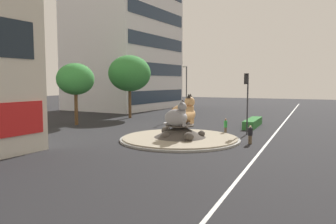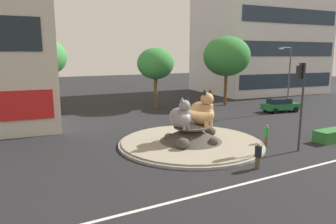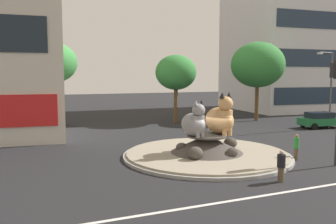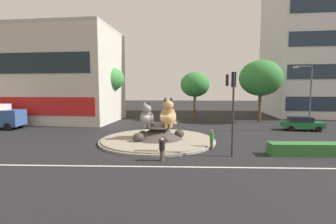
# 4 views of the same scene
# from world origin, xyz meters

# --- Properties ---
(ground_plane) EXTENTS (160.00, 160.00, 0.00)m
(ground_plane) POSITION_xyz_m (0.00, 0.00, 0.00)
(ground_plane) COLOR black
(lane_centreline) EXTENTS (112.00, 0.20, 0.01)m
(lane_centreline) POSITION_xyz_m (0.00, -7.27, 0.00)
(lane_centreline) COLOR silver
(lane_centreline) RESTS_ON ground
(roundabout_island) EXTENTS (10.57, 10.57, 1.40)m
(roundabout_island) POSITION_xyz_m (0.01, 0.00, 0.46)
(roundabout_island) COLOR gray
(roundabout_island) RESTS_ON ground
(cat_statue_grey) EXTENTS (1.52, 2.39, 2.27)m
(cat_statue_grey) POSITION_xyz_m (-0.94, -0.14, 2.23)
(cat_statue_grey) COLOR gray
(cat_statue_grey) RESTS_ON roundabout_island
(cat_statue_calico) EXTENTS (1.79, 2.85, 2.71)m
(cat_statue_calico) POSITION_xyz_m (0.98, -0.02, 2.39)
(cat_statue_calico) COLOR tan
(cat_statue_calico) RESTS_ON roundabout_island
(traffic_light_mast) EXTENTS (0.79, 0.45, 5.98)m
(traffic_light_mast) POSITION_xyz_m (5.63, -4.69, 4.33)
(traffic_light_mast) COLOR #2D2D33
(traffic_light_mast) RESTS_ON ground
(broadleaf_tree_behind_island) EXTENTS (4.44, 4.44, 7.38)m
(broadleaf_tree_behind_island) POSITION_xyz_m (4.58, 15.32, 5.46)
(broadleaf_tree_behind_island) COLOR brown
(broadleaf_tree_behind_island) RESTS_ON ground
(second_tree_near_tower) EXTENTS (4.25, 4.25, 8.10)m
(second_tree_near_tower) POSITION_xyz_m (-8.12, 13.78, 6.23)
(second_tree_near_tower) COLOR brown
(second_tree_near_tower) RESTS_ON ground
(third_tree_left) EXTENTS (6.00, 6.00, 8.92)m
(third_tree_left) POSITION_xyz_m (13.79, 13.37, 6.35)
(third_tree_left) COLOR brown
(third_tree_left) RESTS_ON ground
(streetlight_arm) EXTENTS (2.30, 0.59, 7.39)m
(streetlight_arm) POSITION_xyz_m (16.58, 5.85, 4.30)
(streetlight_arm) COLOR #4C4C51
(streetlight_arm) RESTS_ON ground
(pedestrian_green_shirt) EXTENTS (0.32, 0.32, 1.61)m
(pedestrian_green_shirt) POSITION_xyz_m (4.51, -2.95, 0.86)
(pedestrian_green_shirt) COLOR brown
(pedestrian_green_shirt) RESTS_ON ground
(pedestrian_black_shirt) EXTENTS (0.39, 0.39, 1.56)m
(pedestrian_black_shirt) POSITION_xyz_m (0.77, -6.00, 0.81)
(pedestrian_black_shirt) COLOR brown
(pedestrian_black_shirt) RESTS_ON ground
(sedan_on_far_lane) EXTENTS (4.54, 2.45, 1.56)m
(sedan_on_far_lane) POSITION_xyz_m (16.26, 6.40, 0.82)
(sedan_on_far_lane) COLOR #1E6B38
(sedan_on_far_lane) RESTS_ON ground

